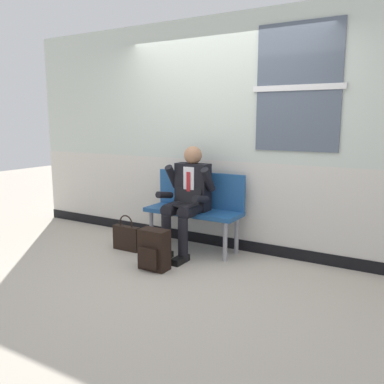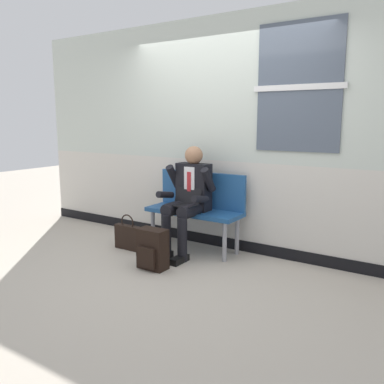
{
  "view_description": "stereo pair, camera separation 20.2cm",
  "coord_description": "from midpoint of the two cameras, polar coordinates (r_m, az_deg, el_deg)",
  "views": [
    {
      "loc": [
        2.19,
        -3.75,
        1.55
      ],
      "look_at": [
        -0.11,
        0.1,
        0.75
      ],
      "focal_mm": 38.16,
      "sensor_mm": 36.0,
      "label": 1
    },
    {
      "loc": [
        2.36,
        -3.64,
        1.55
      ],
      "look_at": [
        -0.11,
        0.1,
        0.75
      ],
      "focal_mm": 38.16,
      "sensor_mm": 36.0,
      "label": 2
    }
  ],
  "objects": [
    {
      "name": "ground_plane",
      "position": [
        4.61,
        -0.79,
        -9.54
      ],
      "size": [
        18.0,
        18.0,
        0.0
      ],
      "primitive_type": "plane",
      "color": "#B2A899"
    },
    {
      "name": "station_wall",
      "position": [
        4.91,
        3.32,
        7.88
      ],
      "size": [
        5.95,
        0.16,
        2.73
      ],
      "color": "beige",
      "rests_on": "ground"
    },
    {
      "name": "bench_with_person",
      "position": [
        4.88,
        -0.62,
        -1.75
      ],
      "size": [
        1.16,
        0.42,
        0.93
      ],
      "color": "navy",
      "rests_on": "ground"
    },
    {
      "name": "person_seated",
      "position": [
        4.69,
        -1.9,
        -0.73
      ],
      "size": [
        0.57,
        0.7,
        1.25
      ],
      "color": "black",
      "rests_on": "ground"
    },
    {
      "name": "backpack",
      "position": [
        4.31,
        -6.71,
        -8.07
      ],
      "size": [
        0.31,
        0.21,
        0.43
      ],
      "color": "black",
      "rests_on": "ground"
    },
    {
      "name": "handbag",
      "position": [
        4.99,
        -10.32,
        -6.24
      ],
      "size": [
        0.36,
        0.08,
        0.43
      ],
      "color": "black",
      "rests_on": "ground"
    }
  ]
}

